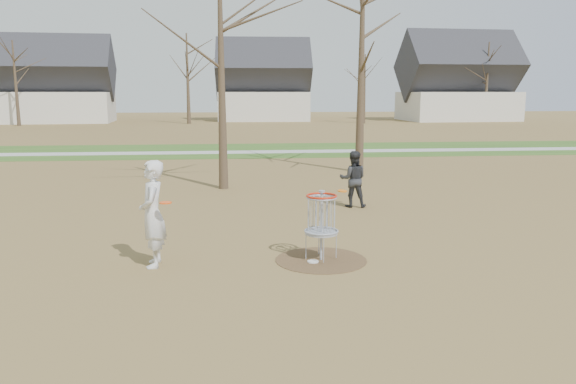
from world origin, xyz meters
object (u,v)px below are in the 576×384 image
object	(u,v)px
player_standing	(153,214)
disc_grounded	(313,262)
player_throwing	(353,179)
disc_golf_basket	(321,215)

from	to	relation	value
player_standing	disc_grounded	xyz separation A→B (m)	(3.02, -0.10, -0.99)
player_standing	player_throwing	size ratio (longest dim) A/B	1.25
disc_golf_basket	player_throwing	bearing A→B (deg)	71.10
disc_grounded	disc_golf_basket	bearing A→B (deg)	38.66
disc_golf_basket	player_standing	bearing A→B (deg)	-179.28
player_standing	player_throwing	xyz separation A→B (m)	(4.92, 5.07, -0.20)
player_standing	disc_golf_basket	world-z (taller)	player_standing
player_throwing	disc_grounded	distance (m)	5.57
player_throwing	disc_golf_basket	distance (m)	5.32
disc_grounded	player_throwing	bearing A→B (deg)	69.82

